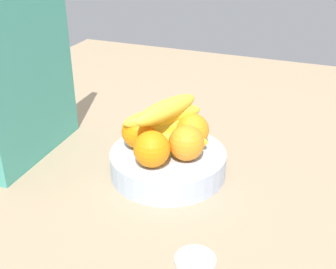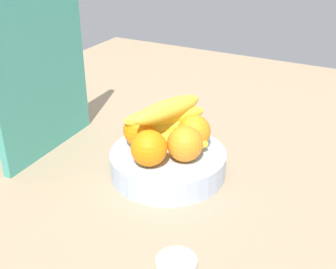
% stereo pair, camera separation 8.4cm
% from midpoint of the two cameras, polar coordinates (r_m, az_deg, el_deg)
% --- Properties ---
extents(ground_plane, '(1.80, 1.40, 0.03)m').
position_cam_midpoint_polar(ground_plane, '(0.89, 1.05, -6.94)').
color(ground_plane, '#9B8467').
extents(fruit_bowl, '(0.24, 0.24, 0.05)m').
position_cam_midpoint_polar(fruit_bowl, '(0.89, 2.69, -3.80)').
color(fruit_bowl, silver).
rests_on(fruit_bowl, ground_plane).
extents(orange_front_left, '(0.07, 0.07, 0.07)m').
position_cam_midpoint_polar(orange_front_left, '(0.82, 0.69, -1.95)').
color(orange_front_left, orange).
rests_on(orange_front_left, fruit_bowl).
extents(orange_front_right, '(0.07, 0.07, 0.07)m').
position_cam_midpoint_polar(orange_front_right, '(0.84, 5.09, -1.29)').
color(orange_front_right, orange).
rests_on(orange_front_right, fruit_bowl).
extents(orange_center, '(0.07, 0.07, 0.07)m').
position_cam_midpoint_polar(orange_center, '(0.89, 6.06, 0.34)').
color(orange_center, orange).
rests_on(orange_center, fruit_bowl).
extents(orange_back_left, '(0.07, 0.07, 0.07)m').
position_cam_midpoint_polar(orange_back_left, '(0.92, 2.85, 1.50)').
color(orange_back_left, orange).
rests_on(orange_back_left, fruit_bowl).
extents(orange_back_right, '(0.07, 0.07, 0.07)m').
position_cam_midpoint_polar(orange_back_right, '(0.89, -0.97, 0.51)').
color(orange_back_right, orange).
rests_on(orange_back_right, fruit_bowl).
extents(banana_bunch, '(0.17, 0.18, 0.11)m').
position_cam_midpoint_polar(banana_bunch, '(0.88, 2.47, 1.53)').
color(banana_bunch, yellow).
rests_on(banana_bunch, fruit_bowl).
extents(cutting_board, '(0.28, 0.03, 0.36)m').
position_cam_midpoint_polar(cutting_board, '(0.95, -13.90, 7.73)').
color(cutting_board, teal).
rests_on(cutting_board, ground_plane).
extents(jar_lid, '(0.06, 0.06, 0.01)m').
position_cam_midpoint_polar(jar_lid, '(0.70, 4.72, -16.55)').
color(jar_lid, white).
rests_on(jar_lid, ground_plane).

